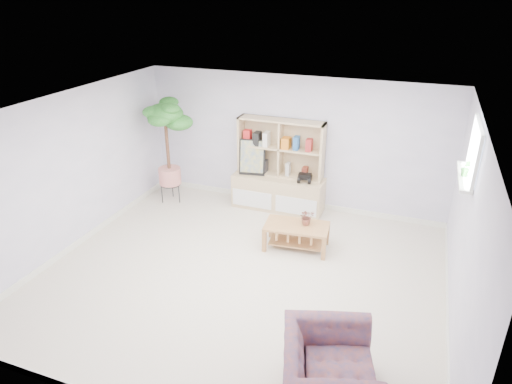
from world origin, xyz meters
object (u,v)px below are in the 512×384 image
(storage_unit, at_px, (279,166))
(floor_tree, at_px, (168,152))
(armchair, at_px, (329,368))
(coffee_table, at_px, (296,236))

(storage_unit, height_order, floor_tree, floor_tree)
(armchair, bearing_deg, storage_unit, 8.30)
(storage_unit, distance_m, armchair, 4.30)
(storage_unit, relative_size, floor_tree, 0.85)
(floor_tree, height_order, armchair, floor_tree)
(coffee_table, xyz_separation_m, floor_tree, (-2.70, 0.82, 0.78))
(coffee_table, bearing_deg, storage_unit, 113.74)
(storage_unit, xyz_separation_m, armchair, (1.78, -3.89, -0.44))
(storage_unit, distance_m, coffee_table, 1.56)
(floor_tree, bearing_deg, armchair, -42.54)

